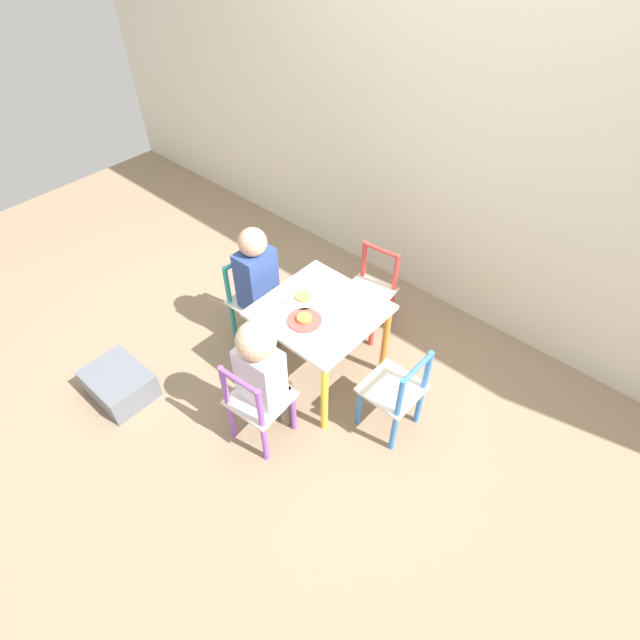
{
  "coord_description": "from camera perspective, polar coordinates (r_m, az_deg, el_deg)",
  "views": [
    {
      "loc": [
        1.17,
        -1.33,
        2.17
      ],
      "look_at": [
        0.0,
        0.0,
        0.42
      ],
      "focal_mm": 28.0,
      "sensor_mm": 36.0,
      "label": 1
    }
  ],
  "objects": [
    {
      "name": "kids_table",
      "position": [
        2.49,
        0.0,
        -0.11
      ],
      "size": [
        0.55,
        0.55,
        0.5
      ],
      "color": "silver",
      "rests_on": "ground_plane"
    },
    {
      "name": "chair_blue",
      "position": [
        2.42,
        8.64,
        -8.27
      ],
      "size": [
        0.26,
        0.26,
        0.52
      ],
      "rotation": [
        0.0,
        0.0,
        -1.59
      ],
      "color": "silver",
      "rests_on": "ground_plane"
    },
    {
      "name": "chair_purple",
      "position": [
        2.37,
        -7.17,
        -9.47
      ],
      "size": [
        0.28,
        0.28,
        0.52
      ],
      "rotation": [
        0.0,
        0.0,
        -3.06
      ],
      "color": "silver",
      "rests_on": "ground_plane"
    },
    {
      "name": "house_wall",
      "position": [
        2.75,
        15.47,
        24.83
      ],
      "size": [
        6.0,
        0.06,
        2.6
      ],
      "color": "beige",
      "rests_on": "ground_plane"
    },
    {
      "name": "plate_front",
      "position": [
        2.37,
        -1.78,
        0.01
      ],
      "size": [
        0.17,
        0.17,
        0.03
      ],
      "color": "#E54C47",
      "rests_on": "kids_table"
    },
    {
      "name": "child_left",
      "position": [
        2.69,
        -6.99,
        4.56
      ],
      "size": [
        0.21,
        0.2,
        0.76
      ],
      "rotation": [
        0.0,
        0.0,
        -4.69
      ],
      "color": "#7A6B5B",
      "rests_on": "ground_plane"
    },
    {
      "name": "storage_bin",
      "position": [
        2.86,
        -21.95,
        -6.77
      ],
      "size": [
        0.34,
        0.27,
        0.16
      ],
      "color": "slate",
      "rests_on": "ground_plane"
    },
    {
      "name": "plate_left",
      "position": [
        2.49,
        -1.92,
        2.55
      ],
      "size": [
        0.18,
        0.18,
        0.03
      ],
      "color": "white",
      "rests_on": "kids_table"
    },
    {
      "name": "child_front",
      "position": [
        2.24,
        -6.59,
        -5.53
      ],
      "size": [
        0.21,
        0.23,
        0.74
      ],
      "rotation": [
        0.0,
        0.0,
        -3.06
      ],
      "color": "#7A6B5B",
      "rests_on": "ground_plane"
    },
    {
      "name": "chair_teal",
      "position": [
        2.85,
        -7.52,
        2.11
      ],
      "size": [
        0.27,
        0.27,
        0.52
      ],
      "rotation": [
        0.0,
        0.0,
        -4.69
      ],
      "color": "silver",
      "rests_on": "ground_plane"
    },
    {
      "name": "ground_plane",
      "position": [
        2.8,
        0.0,
        -6.14
      ],
      "size": [
        6.0,
        6.0,
        0.0
      ],
      "primitive_type": "plane",
      "color": "#8C755B"
    },
    {
      "name": "chair_red",
      "position": [
        2.9,
        5.74,
        3.16
      ],
      "size": [
        0.28,
        0.28,
        0.52
      ],
      "rotation": [
        0.0,
        0.0,
        0.09
      ],
      "color": "silver",
      "rests_on": "ground_plane"
    }
  ]
}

